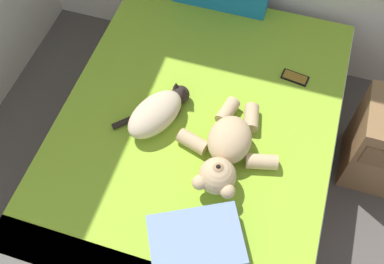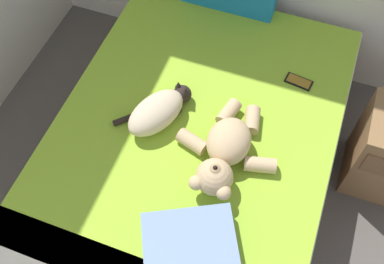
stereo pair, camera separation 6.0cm
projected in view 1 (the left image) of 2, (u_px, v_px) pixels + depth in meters
The scene contains 5 objects.
bed at pixel (193, 156), 2.56m from camera, with size 1.48×2.07×0.54m.
cat at pixel (158, 112), 2.30m from camera, with size 0.37×0.42×0.15m.
teddy_bear at pixel (226, 151), 2.17m from camera, with size 0.52×0.58×0.19m.
cell_phone at pixel (295, 77), 2.51m from camera, with size 0.16×0.09×0.01m.
throw_pillow at pixel (196, 242), 1.96m from camera, with size 0.40×0.28×0.11m, color #728CB7.
Camera 1 is at (1.78, 1.83, 2.52)m, focal length 42.14 mm.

